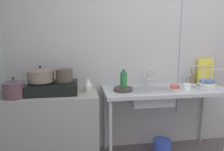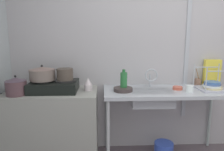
{
  "view_description": "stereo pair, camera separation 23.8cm",
  "coord_description": "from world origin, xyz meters",
  "px_view_note": "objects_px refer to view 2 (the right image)",
  "views": [
    {
      "loc": [
        -1.22,
        -0.95,
        1.45
      ],
      "look_at": [
        -0.88,
        1.36,
        1.02
      ],
      "focal_mm": 33.85,
      "sensor_mm": 36.0,
      "label": 1
    },
    {
      "loc": [
        -0.99,
        -0.97,
        1.45
      ],
      "look_at": [
        -0.88,
        1.36,
        1.02
      ],
      "focal_mm": 33.85,
      "sensor_mm": 36.0,
      "label": 2
    }
  ],
  "objects_px": {
    "cup_by_rack": "(190,89)",
    "frying_pan": "(123,89)",
    "pot_on_left_burner": "(42,73)",
    "faucet": "(151,76)",
    "pot_beside_stove": "(16,86)",
    "bottle_by_sink": "(124,81)",
    "percolator": "(88,84)",
    "dish_rack": "(212,86)",
    "sink_basin": "(151,98)",
    "stove": "(54,86)",
    "pot_on_right_burner": "(65,74)",
    "small_bowl_on_drainboard": "(178,88)",
    "cereal_box": "(212,72)",
    "utensil_jar": "(198,82)",
    "bucket_on_floor": "(164,150)"
  },
  "relations": [
    {
      "from": "small_bowl_on_drainboard",
      "to": "bottle_by_sink",
      "type": "xyz_separation_m",
      "value": [
        -0.63,
        -0.02,
        0.09
      ]
    },
    {
      "from": "pot_on_right_burner",
      "to": "faucet",
      "type": "relative_size",
      "value": 0.77
    },
    {
      "from": "percolator",
      "to": "dish_rack",
      "type": "bearing_deg",
      "value": -0.74
    },
    {
      "from": "pot_beside_stove",
      "to": "bottle_by_sink",
      "type": "relative_size",
      "value": 0.89
    },
    {
      "from": "pot_beside_stove",
      "to": "dish_rack",
      "type": "bearing_deg",
      "value": 3.56
    },
    {
      "from": "pot_on_right_burner",
      "to": "percolator",
      "type": "bearing_deg",
      "value": 2.91
    },
    {
      "from": "percolator",
      "to": "cup_by_rack",
      "type": "bearing_deg",
      "value": -5.83
    },
    {
      "from": "pot_on_right_burner",
      "to": "cereal_box",
      "type": "xyz_separation_m",
      "value": [
        1.8,
        0.23,
        -0.03
      ]
    },
    {
      "from": "pot_on_left_burner",
      "to": "faucet",
      "type": "bearing_deg",
      "value": 4.94
    },
    {
      "from": "stove",
      "to": "sink_basin",
      "type": "bearing_deg",
      "value": -1.3
    },
    {
      "from": "frying_pan",
      "to": "cup_by_rack",
      "type": "bearing_deg",
      "value": -5.26
    },
    {
      "from": "bucket_on_floor",
      "to": "sink_basin",
      "type": "bearing_deg",
      "value": 178.91
    },
    {
      "from": "small_bowl_on_drainboard",
      "to": "bucket_on_floor",
      "type": "relative_size",
      "value": 0.5
    },
    {
      "from": "stove",
      "to": "bucket_on_floor",
      "type": "distance_m",
      "value": 1.51
    },
    {
      "from": "pot_on_right_burner",
      "to": "pot_beside_stove",
      "type": "bearing_deg",
      "value": -163.87
    },
    {
      "from": "faucet",
      "to": "frying_pan",
      "type": "distance_m",
      "value": 0.4
    },
    {
      "from": "percolator",
      "to": "bottle_by_sink",
      "type": "relative_size",
      "value": 0.6
    },
    {
      "from": "sink_basin",
      "to": "bucket_on_floor",
      "type": "height_order",
      "value": "sink_basin"
    },
    {
      "from": "percolator",
      "to": "dish_rack",
      "type": "xyz_separation_m",
      "value": [
        1.44,
        -0.02,
        -0.03
      ]
    },
    {
      "from": "cereal_box",
      "to": "dish_rack",
      "type": "bearing_deg",
      "value": -109.41
    },
    {
      "from": "percolator",
      "to": "bottle_by_sink",
      "type": "bearing_deg",
      "value": -2.76
    },
    {
      "from": "pot_on_left_burner",
      "to": "dish_rack",
      "type": "distance_m",
      "value": 1.95
    },
    {
      "from": "stove",
      "to": "dish_rack",
      "type": "xyz_separation_m",
      "value": [
        1.82,
        -0.01,
        -0.02
      ]
    },
    {
      "from": "small_bowl_on_drainboard",
      "to": "pot_on_right_burner",
      "type": "bearing_deg",
      "value": -179.56
    },
    {
      "from": "small_bowl_on_drainboard",
      "to": "frying_pan",
      "type": "bearing_deg",
      "value": -176.01
    },
    {
      "from": "cup_by_rack",
      "to": "small_bowl_on_drainboard",
      "type": "relative_size",
      "value": 0.73
    },
    {
      "from": "frying_pan",
      "to": "stove",
      "type": "bearing_deg",
      "value": 177.42
    },
    {
      "from": "sink_basin",
      "to": "cereal_box",
      "type": "relative_size",
      "value": 1.46
    },
    {
      "from": "cup_by_rack",
      "to": "frying_pan",
      "type": "bearing_deg",
      "value": 174.74
    },
    {
      "from": "stove",
      "to": "cup_by_rack",
      "type": "height_order",
      "value": "stove"
    },
    {
      "from": "utensil_jar",
      "to": "pot_beside_stove",
      "type": "bearing_deg",
      "value": -170.13
    },
    {
      "from": "frying_pan",
      "to": "small_bowl_on_drainboard",
      "type": "distance_m",
      "value": 0.64
    },
    {
      "from": "stove",
      "to": "faucet",
      "type": "xyz_separation_m",
      "value": [
        1.12,
        0.11,
        0.08
      ]
    },
    {
      "from": "dish_rack",
      "to": "bucket_on_floor",
      "type": "distance_m",
      "value": 0.96
    },
    {
      "from": "bottle_by_sink",
      "to": "cereal_box",
      "type": "xyz_separation_m",
      "value": [
        1.14,
        0.24,
        0.05
      ]
    },
    {
      "from": "sink_basin",
      "to": "stove",
      "type": "bearing_deg",
      "value": 178.7
    },
    {
      "from": "faucet",
      "to": "bucket_on_floor",
      "type": "xyz_separation_m",
      "value": [
        0.15,
        -0.14,
        -0.89
      ]
    },
    {
      "from": "cereal_box",
      "to": "bucket_on_floor",
      "type": "xyz_separation_m",
      "value": [
        -0.65,
        -0.26,
        -0.91
      ]
    },
    {
      "from": "pot_on_left_burner",
      "to": "small_bowl_on_drainboard",
      "type": "height_order",
      "value": "pot_on_left_burner"
    },
    {
      "from": "pot_on_left_burner",
      "to": "utensil_jar",
      "type": "relative_size",
      "value": 1.38
    },
    {
      "from": "pot_on_left_burner",
      "to": "dish_rack",
      "type": "height_order",
      "value": "pot_on_left_burner"
    },
    {
      "from": "percolator",
      "to": "bucket_on_floor",
      "type": "xyz_separation_m",
      "value": [
        0.9,
        -0.04,
        -0.82
      ]
    },
    {
      "from": "percolator",
      "to": "utensil_jar",
      "type": "xyz_separation_m",
      "value": [
        1.37,
        0.21,
        -0.03
      ]
    },
    {
      "from": "cereal_box",
      "to": "bucket_on_floor",
      "type": "relative_size",
      "value": 1.43
    },
    {
      "from": "pot_on_right_burner",
      "to": "frying_pan",
      "type": "xyz_separation_m",
      "value": [
        0.65,
        -0.03,
        -0.17
      ]
    },
    {
      "from": "pot_on_left_burner",
      "to": "cereal_box",
      "type": "relative_size",
      "value": 0.88
    },
    {
      "from": "percolator",
      "to": "cup_by_rack",
      "type": "xyz_separation_m",
      "value": [
        1.13,
        -0.12,
        -0.03
      ]
    },
    {
      "from": "cup_by_rack",
      "to": "utensil_jar",
      "type": "distance_m",
      "value": 0.41
    },
    {
      "from": "dish_rack",
      "to": "bucket_on_floor",
      "type": "relative_size",
      "value": 1.47
    },
    {
      "from": "frying_pan",
      "to": "bottle_by_sink",
      "type": "relative_size",
      "value": 0.88
    }
  ]
}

